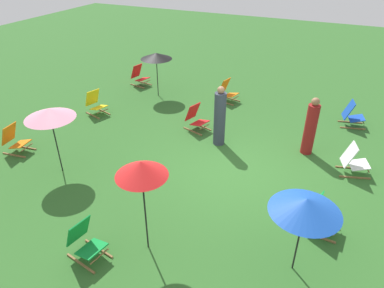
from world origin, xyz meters
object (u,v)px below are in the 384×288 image
at_px(deckchair_3, 352,115).
at_px(deckchair_4, 196,118).
at_px(deckchair_10, 139,76).
at_px(deckchair_1, 319,216).
at_px(deckchair_9, 85,241).
at_px(umbrella_1, 49,114).
at_px(umbrella_2, 141,169).
at_px(deckchair_0, 227,91).
at_px(umbrella_0, 306,205).
at_px(person_0, 310,128).
at_px(deckchair_7, 96,104).
at_px(person_1, 220,118).
at_px(deckchair_6, 15,140).
at_px(umbrella_3, 156,56).
at_px(deckchair_5, 354,161).

height_order(deckchair_3, deckchair_4, same).
bearing_deg(deckchair_10, deckchair_1, -113.96).
distance_m(deckchair_9, umbrella_1, 3.38).
bearing_deg(deckchair_9, umbrella_2, -44.04).
xyz_separation_m(deckchair_0, umbrella_2, (-7.32, -0.97, 1.49)).
bearing_deg(umbrella_0, person_0, 5.57).
xyz_separation_m(deckchair_4, deckchair_7, (-0.39, 3.55, 0.00)).
relative_size(deckchair_10, person_1, 0.47).
distance_m(deckchair_6, umbrella_1, 2.22).
xyz_separation_m(deckchair_1, deckchair_4, (2.98, 4.06, 0.00)).
bearing_deg(umbrella_2, deckchair_4, 13.02).
bearing_deg(umbrella_0, umbrella_1, 83.67).
relative_size(deckchair_4, umbrella_1, 0.49).
xyz_separation_m(deckchair_4, umbrella_1, (-3.53, 2.24, 1.27)).
bearing_deg(umbrella_3, deckchair_7, 153.22).
xyz_separation_m(umbrella_2, person_1, (4.31, 0.16, -1.03)).
xyz_separation_m(deckchair_3, person_1, (-2.79, 3.45, 0.46)).
distance_m(deckchair_0, deckchair_1, 6.71).
bearing_deg(umbrella_2, umbrella_1, 68.54).
distance_m(deckchair_1, deckchair_4, 5.04).
relative_size(deckchair_0, deckchair_1, 1.02).
bearing_deg(person_1, deckchair_1, -158.86).
bearing_deg(deckchair_4, deckchair_9, -160.30).
height_order(deckchair_4, umbrella_3, umbrella_3).
relative_size(deckchair_4, deckchair_10, 1.03).
relative_size(deckchair_4, deckchair_7, 1.01).
bearing_deg(deckchair_0, deckchair_7, 140.87).
xyz_separation_m(deckchair_5, deckchair_10, (3.09, 8.23, 0.00)).
xyz_separation_m(deckchair_1, deckchair_9, (-2.53, 3.87, 0.00)).
distance_m(umbrella_3, person_0, 6.13).
bearing_deg(umbrella_0, deckchair_5, -12.28).
bearing_deg(deckchair_4, deckchair_5, -78.93).
height_order(deckchair_0, deckchair_5, same).
bearing_deg(deckchair_5, person_0, 48.45).
height_order(deckchair_3, deckchair_6, same).
distance_m(deckchair_1, umbrella_1, 6.45).
bearing_deg(umbrella_2, deckchair_3, -24.85).
height_order(umbrella_1, umbrella_3, umbrella_1).
height_order(deckchair_1, umbrella_3, umbrella_3).
height_order(deckchair_3, umbrella_0, umbrella_0).
xyz_separation_m(deckchair_9, person_1, (4.98, -0.78, 0.46)).
distance_m(deckchair_5, umbrella_1, 7.56).
distance_m(deckchair_0, deckchair_6, 7.15).
bearing_deg(deckchair_3, umbrella_1, 117.31).
bearing_deg(person_1, umbrella_1, 102.53).
xyz_separation_m(deckchair_1, deckchair_6, (-0.34, 8.10, 0.00)).
bearing_deg(deckchair_1, deckchair_6, 97.30).
bearing_deg(deckchair_6, deckchair_5, -79.09).
xyz_separation_m(deckchair_0, deckchair_9, (-7.98, -0.03, 0.00)).
bearing_deg(deckchair_0, umbrella_0, -138.11).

